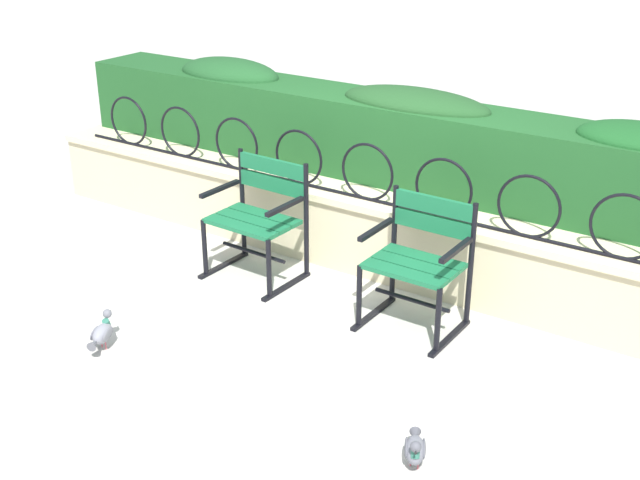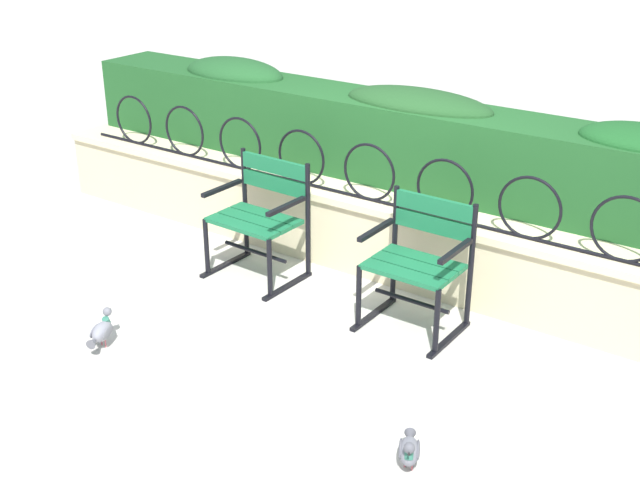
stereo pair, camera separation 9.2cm
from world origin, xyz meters
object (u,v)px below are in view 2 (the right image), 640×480
pigeon_near_chairs (409,449)px  pigeon_far_side (102,331)px  park_chair_left (261,214)px  park_chair_right (419,259)px

pigeon_near_chairs → pigeon_far_side: same height
park_chair_left → park_chair_right: bearing=-0.4°
park_chair_right → pigeon_far_side: size_ratio=3.01×
pigeon_near_chairs → pigeon_far_side: size_ratio=0.97×
park_chair_left → pigeon_far_side: 1.43m
park_chair_left → pigeon_near_chairs: 2.37m
park_chair_right → pigeon_far_side: (-1.44, -1.37, -0.35)m
park_chair_left → pigeon_far_side: bearing=-96.4°
park_chair_left → pigeon_far_side: size_ratio=3.06×
park_chair_left → pigeon_near_chairs: size_ratio=3.14×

